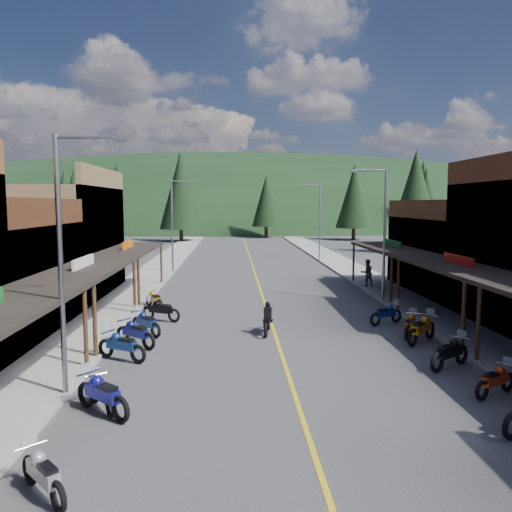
{
  "coord_description": "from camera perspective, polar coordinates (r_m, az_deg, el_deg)",
  "views": [
    {
      "loc": [
        -1.92,
        -21.14,
        5.96
      ],
      "look_at": [
        -0.59,
        6.99,
        3.0
      ],
      "focal_mm": 35.0,
      "sensor_mm": 36.0,
      "label": 1
    }
  ],
  "objects": [
    {
      "name": "streetlight_3",
      "position": [
        51.93,
        7.15,
        4.3
      ],
      "size": [
        2.16,
        0.18,
        8.0
      ],
      "color": "gray",
      "rests_on": "ground"
    },
    {
      "name": "pine_1",
      "position": [
        93.78,
        -16.44,
        6.54
      ],
      "size": [
        5.88,
        5.88,
        12.5
      ],
      "color": "black",
      "rests_on": "ground"
    },
    {
      "name": "pine_9",
      "position": [
        71.04,
        18.79,
        6.02
      ],
      "size": [
        4.93,
        4.93,
        10.8
      ],
      "color": "black",
      "rests_on": "ground"
    },
    {
      "name": "pine_11",
      "position": [
        63.09,
        17.75,
        6.83
      ],
      "size": [
        5.82,
        5.82,
        12.4
      ],
      "color": "black",
      "rests_on": "ground"
    },
    {
      "name": "bike_west_10",
      "position": [
        28.96,
        -11.57,
        -4.79
      ],
      "size": [
        1.72,
        2.14,
        1.2
      ],
      "primitive_type": null,
      "rotation": [
        0.0,
        0.0,
        0.57
      ],
      "color": "#C7730E",
      "rests_on": "ground"
    },
    {
      "name": "streetlight_1",
      "position": [
        43.46,
        -9.38,
        3.94
      ],
      "size": [
        2.16,
        0.18,
        8.0
      ],
      "color": "gray",
      "rests_on": "ground"
    },
    {
      "name": "bike_west_5",
      "position": [
        15.59,
        -17.16,
        -14.61
      ],
      "size": [
        1.56,
        1.94,
        1.09
      ],
      "primitive_type": null,
      "rotation": [
        0.0,
        0.0,
        0.57
      ],
      "color": "maroon",
      "rests_on": "ground"
    },
    {
      "name": "bike_east_9",
      "position": [
        25.68,
        14.64,
        -6.29
      ],
      "size": [
        2.1,
        1.56,
        1.16
      ],
      "primitive_type": null,
      "rotation": [
        0.0,
        0.0,
        -1.07
      ],
      "color": "navy",
      "rests_on": "ground"
    },
    {
      "name": "bike_east_5",
      "position": [
        17.57,
        25.71,
        -12.54
      ],
      "size": [
        1.99,
        1.52,
        1.1
      ],
      "primitive_type": null,
      "rotation": [
        0.0,
        0.0,
        -1.04
      ],
      "color": "#AB290C",
      "rests_on": "ground"
    },
    {
      "name": "bike_east_7",
      "position": [
        22.77,
        18.42,
        -7.75
      ],
      "size": [
        2.23,
        2.18,
        1.34
      ],
      "primitive_type": null,
      "rotation": [
        0.0,
        0.0,
        -0.81
      ],
      "color": "#AF5C0C",
      "rests_on": "ground"
    },
    {
      "name": "ground",
      "position": [
        22.05,
        2.43,
        -9.69
      ],
      "size": [
        220.0,
        220.0,
        0.0
      ],
      "primitive_type": "plane",
      "color": "#38383A",
      "rests_on": "ground"
    },
    {
      "name": "pedestrian_east_b",
      "position": [
        36.09,
        12.56,
        -1.88
      ],
      "size": [
        0.99,
        0.64,
        1.91
      ],
      "primitive_type": "imported",
      "rotation": [
        0.0,
        0.0,
        3.26
      ],
      "color": "brown",
      "rests_on": "sidewalk_east"
    },
    {
      "name": "pine_4",
      "position": [
        83.56,
        11.16,
        6.76
      ],
      "size": [
        5.88,
        5.88,
        12.5
      ],
      "color": "black",
      "rests_on": "ground"
    },
    {
      "name": "bike_west_6",
      "position": [
        19.91,
        -15.13,
        -9.7
      ],
      "size": [
        2.32,
        1.78,
        1.29
      ],
      "primitive_type": null,
      "rotation": [
        0.0,
        0.0,
        1.04
      ],
      "color": "navy",
      "rests_on": "ground"
    },
    {
      "name": "shop_east_3",
      "position": [
        36.19,
        22.97,
        0.09
      ],
      "size": [
        10.9,
        10.2,
        6.2
      ],
      "color": "#4C2D16",
      "rests_on": "ground"
    },
    {
      "name": "pine_7",
      "position": [
        101.7,
        -20.05,
        6.36
      ],
      "size": [
        5.88,
        5.88,
        12.5
      ],
      "color": "black",
      "rests_on": "ground"
    },
    {
      "name": "pine_6",
      "position": [
        97.7,
        26.8,
        5.67
      ],
      "size": [
        5.04,
        5.04,
        11.0
      ],
      "color": "black",
      "rests_on": "ground"
    },
    {
      "name": "bike_west_9",
      "position": [
        25.95,
        -10.83,
        -5.97
      ],
      "size": [
        2.29,
        1.63,
        1.25
      ],
      "primitive_type": null,
      "rotation": [
        0.0,
        0.0,
        1.11
      ],
      "color": "black",
      "rests_on": "ground"
    },
    {
      "name": "pine_8",
      "position": [
        64.35,
        -21.0,
        5.62
      ],
      "size": [
        4.48,
        4.48,
        10.0
      ],
      "color": "black",
      "rests_on": "ground"
    },
    {
      "name": "bike_west_3",
      "position": [
        11.8,
        -23.17,
        -21.76
      ],
      "size": [
        1.79,
        1.88,
        1.11
      ],
      "primitive_type": null,
      "rotation": [
        0.0,
        0.0,
        0.74
      ],
      "color": "#9E9DA2",
      "rests_on": "ground"
    },
    {
      "name": "pine_5",
      "position": [
        99.85,
        18.51,
        6.86
      ],
      "size": [
        6.72,
        6.72,
        14.0
      ],
      "color": "black",
      "rests_on": "ground"
    },
    {
      "name": "rider_on_bike",
      "position": [
        23.09,
        1.32,
        -7.38
      ],
      "size": [
        1.0,
        2.11,
        1.54
      ],
      "rotation": [
        0.0,
        0.0,
        -0.16
      ],
      "color": "black",
      "rests_on": "ground"
    },
    {
      "name": "pine_2",
      "position": [
        79.58,
        -8.61,
        7.4
      ],
      "size": [
        6.72,
        6.72,
        14.0
      ],
      "color": "black",
      "rests_on": "ground"
    },
    {
      "name": "sidewalk_east",
      "position": [
        42.9,
        11.66,
        -2.01
      ],
      "size": [
        3.4,
        94.0,
        0.15
      ],
      "primitive_type": "cube",
      "color": "gray",
      "rests_on": "ground"
    },
    {
      "name": "pine_3",
      "position": [
        87.34,
        1.18,
        6.34
      ],
      "size": [
        5.04,
        5.04,
        11.0
      ],
      "color": "black",
      "rests_on": "ground"
    },
    {
      "name": "streetlight_2",
      "position": [
        30.5,
        14.23,
        3.0
      ],
      "size": [
        2.16,
        0.18,
        8.0
      ],
      "color": "gray",
      "rests_on": "ground"
    },
    {
      "name": "streetlight_0",
      "position": [
        16.02,
        -20.99,
        0.23
      ],
      "size": [
        2.16,
        0.18,
        8.0
      ],
      "color": "gray",
      "rests_on": "ground"
    },
    {
      "name": "bike_east_8",
      "position": [
        23.76,
        17.23,
        -7.39
      ],
      "size": [
        1.57,
        2.05,
        1.14
      ],
      "primitive_type": null,
      "rotation": [
        0.0,
        0.0,
        -0.53
      ],
      "color": "#AF490C",
      "rests_on": "ground"
    },
    {
      "name": "bike_west_8",
      "position": [
        23.41,
        -12.48,
        -7.33
      ],
      "size": [
        2.0,
        2.09,
        1.24
      ],
      "primitive_type": null,
      "rotation": [
        0.0,
        0.0,
        0.74
      ],
      "color": "navy",
      "rests_on": "ground"
    },
    {
      "name": "ridge_hill",
      "position": [
        156.27,
        -2.01,
        3.81
      ],
      "size": [
        310.0,
        140.0,
        60.0
      ],
      "primitive_type": "ellipsoid",
      "color": "black",
      "rests_on": "ground"
    },
    {
      "name": "shop_west_3",
      "position": [
        34.63,
        -22.75,
        1.49
      ],
      "size": [
        10.9,
        10.2,
        8.2
      ],
      "color": "brown",
      "rests_on": "ground"
    },
    {
      "name": "sidewalk_west",
      "position": [
        42.11,
        -11.96,
        -2.17
      ],
      "size": [
        3.4,
        94.0,
        0.15
      ],
      "primitive_type": "cube",
      "color": "gray",
      "rests_on": "ground"
    },
    {
      "name": "bike_west_7",
      "position": [
        21.59,
        -13.64,
        -8.39
      ],
      "size": [
        2.26,
        2.05,
        1.31
      ],
      "primitive_type": null,
      "rotation": [
        0.0,
        0.0,
        0.88
      ],
      "color": "navy",
      "rests_on": "ground"
    },
    {
      "name": "pine_10",
      "position": [
        72.94,
        -15.55,
        6.43
      ],
      "size": [
        5.38,
        5.38,
        11.6
      ],
      "color": "black",
      "rests_on": "ground"
    },
    {
      "name": "bike_east_6",
      "position": [
        19.69,
        21.29,
        -10.12
      ],
      "size": [
        2.24,
        1.86,
        1.27
      ],
      "primitive_type": null,
      "rotation": [
        0.0,
        0.0,
        -0.97
      ],
      "color": "black",
      "rests_on": "ground"
    },
    {
      "name": "centerline",
      "position": [
        41.61,
        -0.04,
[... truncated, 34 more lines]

